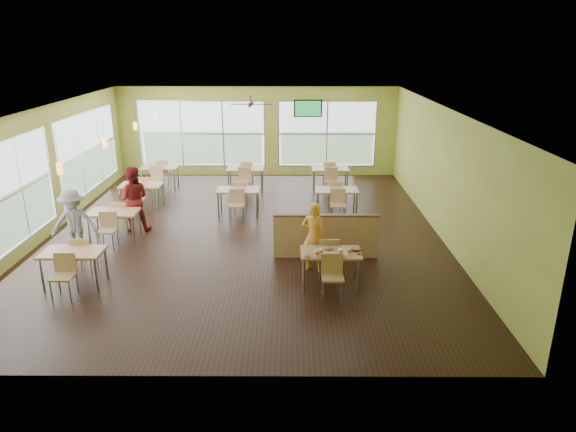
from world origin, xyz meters
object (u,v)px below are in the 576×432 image
object	(u,v)px
main_table	(331,257)
man_plaid	(314,237)
half_wall_divider	(326,236)
food_basket	(356,249)

from	to	relation	value
main_table	man_plaid	world-z (taller)	man_plaid
half_wall_divider	man_plaid	size ratio (longest dim) A/B	1.55
half_wall_divider	man_plaid	world-z (taller)	man_plaid
main_table	half_wall_divider	distance (m)	1.45
half_wall_divider	food_basket	bearing A→B (deg)	-69.92
main_table	food_basket	size ratio (longest dim) A/B	7.03
main_table	man_plaid	distance (m)	0.82
half_wall_divider	man_plaid	bearing A→B (deg)	-113.37
half_wall_divider	man_plaid	distance (m)	0.81
main_table	half_wall_divider	bearing A→B (deg)	90.00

